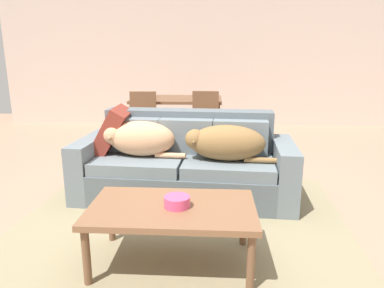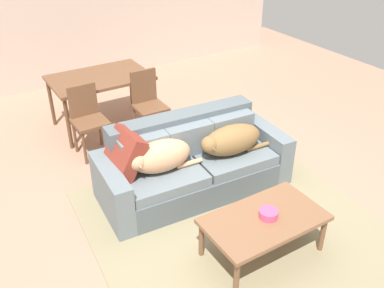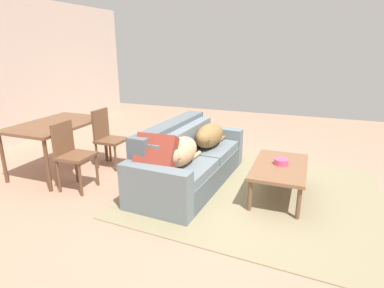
# 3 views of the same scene
# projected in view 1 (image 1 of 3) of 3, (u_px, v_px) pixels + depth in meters

# --- Properties ---
(ground_plane) EXTENTS (10.00, 10.00, 0.00)m
(ground_plane) POSITION_uv_depth(u_px,v_px,m) (190.00, 203.00, 3.36)
(ground_plane) COLOR tan
(back_partition) EXTENTS (8.00, 0.12, 2.70)m
(back_partition) POSITION_uv_depth(u_px,v_px,m) (203.00, 56.00, 6.89)
(back_partition) COLOR beige
(back_partition) RESTS_ON ground
(area_rug) EXTENTS (2.91, 3.12, 0.01)m
(area_rug) POSITION_uv_depth(u_px,v_px,m) (176.00, 241.00, 2.66)
(area_rug) COLOR gray
(area_rug) RESTS_ON ground
(couch) EXTENTS (2.13, 0.98, 0.83)m
(couch) POSITION_uv_depth(u_px,v_px,m) (186.00, 164.00, 3.49)
(couch) COLOR #545E64
(couch) RESTS_ON ground
(dog_on_left_cushion) EXTENTS (0.80, 0.36, 0.34)m
(dog_on_left_cushion) POSITION_uv_depth(u_px,v_px,m) (139.00, 138.00, 3.37)
(dog_on_left_cushion) COLOR tan
(dog_on_left_cushion) RESTS_ON couch
(dog_on_right_cushion) EXTENTS (0.85, 0.37, 0.33)m
(dog_on_right_cushion) POSITION_uv_depth(u_px,v_px,m) (225.00, 143.00, 3.22)
(dog_on_right_cushion) COLOR olive
(dog_on_right_cushion) RESTS_ON couch
(throw_pillow_by_left_arm) EXTENTS (0.38, 0.48, 0.48)m
(throw_pillow_by_left_arm) POSITION_uv_depth(u_px,v_px,m) (112.00, 130.00, 3.55)
(throw_pillow_by_left_arm) COLOR maroon
(throw_pillow_by_left_arm) RESTS_ON couch
(coffee_table) EXTENTS (1.08, 0.63, 0.42)m
(coffee_table) POSITION_uv_depth(u_px,v_px,m) (172.00, 212.00, 2.30)
(coffee_table) COLOR brown
(coffee_table) RESTS_ON ground
(bowl_on_coffee_table) EXTENTS (0.17, 0.17, 0.07)m
(bowl_on_coffee_table) POSITION_uv_depth(u_px,v_px,m) (177.00, 202.00, 2.27)
(bowl_on_coffee_table) COLOR #EA4C7F
(bowl_on_coffee_table) RESTS_ON coffee_table
(dining_table) EXTENTS (1.33, 0.88, 0.74)m
(dining_table) POSITION_uv_depth(u_px,v_px,m) (177.00, 103.00, 5.31)
(dining_table) COLOR brown
(dining_table) RESTS_ON ground
(dining_chair_near_left) EXTENTS (0.41, 0.41, 0.89)m
(dining_chair_near_left) POSITION_uv_depth(u_px,v_px,m) (142.00, 121.00, 4.78)
(dining_chair_near_left) COLOR brown
(dining_chair_near_left) RESTS_ON ground
(dining_chair_near_right) EXTENTS (0.40, 0.40, 0.90)m
(dining_chair_near_right) POSITION_uv_depth(u_px,v_px,m) (205.00, 122.00, 4.78)
(dining_chair_near_right) COLOR brown
(dining_chair_near_right) RESTS_ON ground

